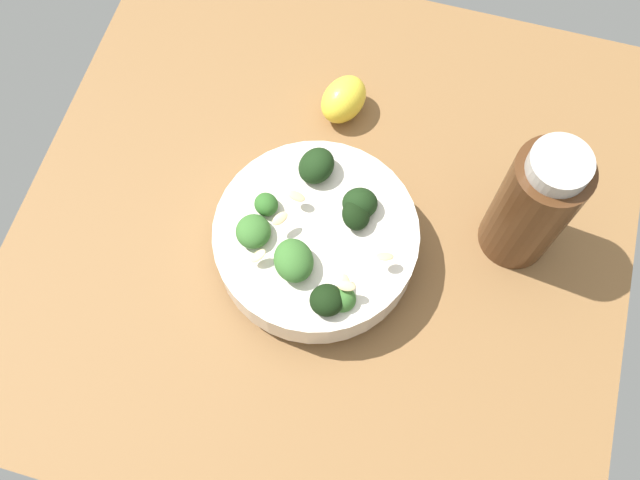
{
  "coord_description": "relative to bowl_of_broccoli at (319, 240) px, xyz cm",
  "views": [
    {
      "loc": [
        30.16,
        7.82,
        71.06
      ],
      "look_at": [
        3.69,
        0.43,
        4.0
      ],
      "focal_mm": 39.3,
      "sensor_mm": 36.0,
      "label": 1
    }
  ],
  "objects": [
    {
      "name": "ground_plane",
      "position": [
        -3.74,
        -0.37,
        -5.66
      ],
      "size": [
        66.91,
        66.91,
        3.19
      ],
      "primitive_type": "cube",
      "color": "brown"
    },
    {
      "name": "bowl_of_broccoli",
      "position": [
        0.0,
        0.0,
        0.0
      ],
      "size": [
        21.05,
        21.05,
        9.79
      ],
      "color": "silver",
      "rests_on": "ground_plane"
    },
    {
      "name": "lemon_wedge",
      "position": [
        -18.27,
        -2.19,
        -1.55
      ],
      "size": [
        7.46,
        6.58,
        5.04
      ],
      "primitive_type": "ellipsoid",
      "rotation": [
        0.0,
        0.0,
        5.89
      ],
      "color": "yellow",
      "rests_on": "ground_plane"
    },
    {
      "name": "bottle_tall",
      "position": [
        -7.59,
        19.88,
        4.34
      ],
      "size": [
        7.49,
        7.49,
        17.53
      ],
      "color": "#472814",
      "rests_on": "ground_plane"
    }
  ]
}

